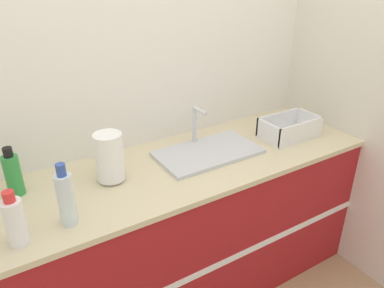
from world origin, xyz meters
The scene contains 9 objects.
wall_back centered at (0.00, 0.69, 1.30)m, with size 4.65×0.06×2.60m.
wall_right centered at (1.15, 0.33, 1.30)m, with size 0.06×2.66×2.60m.
counter_cabinet centered at (0.00, 0.33, 0.45)m, with size 2.27×0.68×0.89m.
sink centered at (0.23, 0.35, 0.91)m, with size 0.57×0.33×0.24m.
paper_towel_roll centered at (-0.33, 0.37, 1.02)m, with size 0.14×0.14×0.25m.
dish_rack centered at (0.78, 0.28, 0.94)m, with size 0.35×0.20×0.13m.
bottle_white_spray centered at (-0.80, 0.12, 1.00)m, with size 0.08×0.08×0.23m.
bottle_green centered at (-0.75, 0.49, 1.00)m, with size 0.07×0.07×0.24m.
bottle_clear centered at (-0.60, 0.14, 1.02)m, with size 0.07×0.07×0.28m.
Camera 1 is at (-0.83, -1.19, 1.88)m, focal length 35.00 mm.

